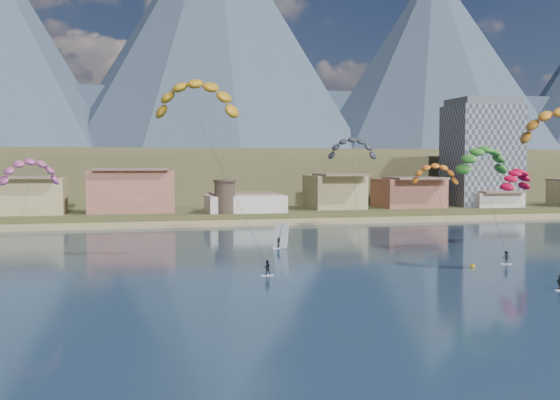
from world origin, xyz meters
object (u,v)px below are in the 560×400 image
buoy (473,266)px  apartment_tower (482,153)px  kitesurfer_yellow (197,94)px  windsurfer (280,240)px  watchtower (225,196)px  kitesurfer_green (483,157)px

buoy → apartment_tower: bearing=59.2°
apartment_tower → kitesurfer_yellow: (-93.82, -78.88, 7.40)m
kitesurfer_yellow → windsurfer: (15.31, 10.56, -23.81)m
apartment_tower → watchtower: (-80.00, -14.00, -11.45)m
watchtower → kitesurfer_green: kitesurfer_green is taller
kitesurfer_green → buoy: size_ratio=30.33×
kitesurfer_yellow → watchtower: bearing=78.0°
kitesurfer_yellow → apartment_tower: bearing=40.1°
watchtower → windsurfer: (1.49, -54.32, -4.96)m
watchtower → apartment_tower: bearing=9.9°
kitesurfer_yellow → buoy: (37.37, -15.65, -25.10)m
windsurfer → buoy: size_ratio=6.31×
apartment_tower → kitesurfer_green: apartment_tower is taller
watchtower → kitesurfer_yellow: 68.96m
windsurfer → apartment_tower: bearing=41.0°
kitesurfer_green → watchtower: bearing=118.1°
kitesurfer_yellow → buoy: kitesurfer_yellow is taller
apartment_tower → windsurfer: 105.36m
watchtower → kitesurfer_green: bearing=-61.9°
apartment_tower → watchtower: size_ratio=3.72×
watchtower → buoy: bearing=-73.7°
apartment_tower → windsurfer: (-78.51, -68.32, -16.41)m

